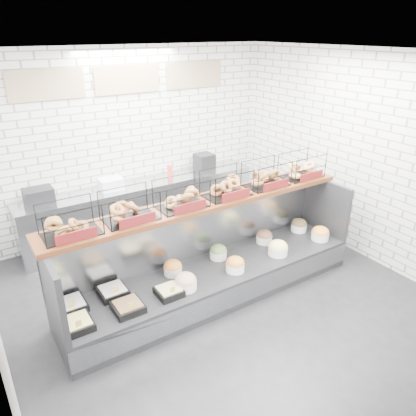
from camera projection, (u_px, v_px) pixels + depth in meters
ground at (227, 305)px, 5.14m from camera, size 5.50×5.50×0.00m
room_shell at (201, 136)px, 4.77m from camera, size 5.02×5.51×3.01m
display_case at (212, 271)px, 5.27m from camera, size 4.00×0.90×1.20m
bagel_shelf at (205, 192)px, 4.98m from camera, size 4.10×0.50×0.40m
prep_counter at (143, 207)px, 6.81m from camera, size 4.00×0.60×1.20m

